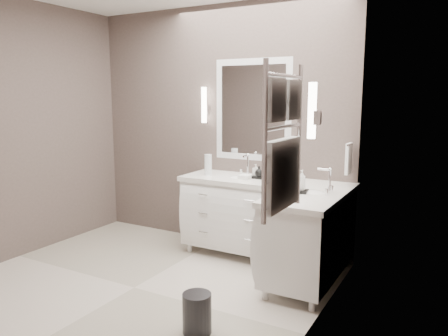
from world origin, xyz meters
The scene contains 19 objects.
floor centered at (0.00, 0.00, -0.01)m, with size 3.20×3.00×0.01m, color beige.
wall_back centered at (0.00, 1.50, 1.35)m, with size 3.20×0.01×2.70m, color #504340.
wall_left centered at (-1.60, 0.00, 1.35)m, with size 0.01×3.00×2.70m, color #504340.
wall_right centered at (1.60, 0.00, 1.35)m, with size 0.01×3.00×2.70m, color #504340.
vanity_back centered at (0.45, 1.23, 0.49)m, with size 1.24×0.59×0.97m.
vanity_right centered at (1.33, 0.90, 0.49)m, with size 0.59×1.24×0.97m.
mirror_back centered at (0.45, 1.49, 1.55)m, with size 0.90×0.02×1.10m.
mirror_right centered at (1.59, 0.80, 1.55)m, with size 0.02×0.90×1.10m.
sconce_back centered at (-0.13, 1.43, 1.59)m, with size 0.06×0.06×0.40m.
sconce_right centered at (1.53, 0.22, 1.59)m, with size 0.06×0.06×0.40m.
towel_bar_corner centered at (1.54, 1.36, 1.12)m, with size 0.03×0.22×0.30m.
towel_ladder centered at (1.55, -0.40, 1.39)m, with size 0.06×0.58×0.90m.
waste_bin centered at (0.90, -0.36, 0.15)m, with size 0.21×0.21×0.30m, color black.
amenity_tray_back centered at (0.62, 1.27, 0.86)m, with size 0.16×0.12×0.02m, color black.
amenity_tray_right centered at (1.25, 0.84, 0.86)m, with size 0.11×0.14×0.02m, color black.
water_bottle centered at (0.07, 1.17, 0.96)m, with size 0.08×0.08×0.23m, color silver.
soap_bottle_a centered at (0.59, 1.29, 0.93)m, with size 0.05×0.06×0.12m, color white.
soap_bottle_b centered at (0.65, 1.24, 0.93)m, with size 0.09×0.09×0.11m, color black.
soap_bottle_c centered at (1.25, 0.84, 0.96)m, with size 0.07×0.07×0.18m, color white.
Camera 1 is at (2.51, -2.83, 1.71)m, focal length 35.00 mm.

